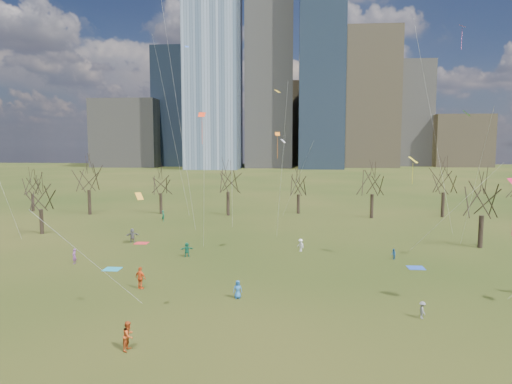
# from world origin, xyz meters

# --- Properties ---
(ground) EXTENTS (500.00, 500.00, 0.00)m
(ground) POSITION_xyz_m (0.00, 0.00, 0.00)
(ground) COLOR black
(ground) RESTS_ON ground
(downtown_skyline) EXTENTS (212.50, 78.00, 118.00)m
(downtown_skyline) POSITION_xyz_m (-2.43, 210.64, 39.01)
(downtown_skyline) COLOR slate
(downtown_skyline) RESTS_ON ground
(bare_tree_row) EXTENTS (113.04, 29.80, 9.50)m
(bare_tree_row) POSITION_xyz_m (-0.09, 37.22, 6.12)
(bare_tree_row) COLOR black
(bare_tree_row) RESTS_ON ground
(blanket_teal) EXTENTS (1.60, 1.50, 0.03)m
(blanket_teal) POSITION_xyz_m (-13.54, 5.52, 0.01)
(blanket_teal) COLOR teal
(blanket_teal) RESTS_ON ground
(blanket_navy) EXTENTS (1.60, 1.50, 0.03)m
(blanket_navy) POSITION_xyz_m (16.08, 8.33, 0.01)
(blanket_navy) COLOR #2345A4
(blanket_navy) RESTS_ON ground
(blanket_crimson) EXTENTS (1.60, 1.50, 0.03)m
(blanket_crimson) POSITION_xyz_m (-14.53, 17.18, 0.01)
(blanket_crimson) COLOR red
(blanket_crimson) RESTS_ON ground
(person_0) EXTENTS (0.77, 0.56, 1.44)m
(person_0) POSITION_xyz_m (-0.36, -1.89, 0.72)
(person_0) COLOR #296AB3
(person_0) RESTS_ON ground
(person_2) EXTENTS (0.77, 0.93, 1.76)m
(person_2) POSITION_xyz_m (-5.70, -11.43, 0.88)
(person_2) COLOR #C34C1B
(person_2) RESTS_ON ground
(person_3) EXTENTS (0.51, 0.82, 1.21)m
(person_3) POSITION_xyz_m (12.98, -5.04, 0.61)
(person_3) COLOR slate
(person_3) RESTS_ON ground
(person_4) EXTENTS (1.19, 0.89, 1.88)m
(person_4) POSITION_xyz_m (-8.78, -0.17, 0.94)
(person_4) COLOR #ED511A
(person_4) RESTS_ON ground
(person_5) EXTENTS (1.53, 0.96, 1.57)m
(person_5) POSITION_xyz_m (-7.42, 11.00, 0.79)
(person_5) COLOR #197455
(person_5) RESTS_ON ground
(person_7) EXTENTS (0.38, 0.57, 1.56)m
(person_7) POSITION_xyz_m (-18.19, 7.23, 0.78)
(person_7) COLOR #8B4A95
(person_7) RESTS_ON ground
(person_8) EXTENTS (0.48, 0.59, 1.13)m
(person_8) POSITION_xyz_m (14.60, 11.55, 0.56)
(person_8) COLOR #2661A6
(person_8) RESTS_ON ground
(person_9) EXTENTS (1.03, 1.05, 1.44)m
(person_9) POSITION_xyz_m (4.88, 14.44, 0.72)
(person_9) COLOR white
(person_9) RESTS_ON ground
(person_11) EXTENTS (1.67, 1.12, 1.73)m
(person_11) POSITION_xyz_m (-15.84, 17.69, 0.86)
(person_11) COLOR slate
(person_11) RESTS_ON ground
(person_13) EXTENTS (0.65, 0.75, 1.73)m
(person_13) POSITION_xyz_m (-16.37, 33.20, 0.87)
(person_13) COLOR #1A754C
(person_13) RESTS_ON ground
(kites_airborne) EXTENTS (57.73, 46.23, 31.94)m
(kites_airborne) POSITION_xyz_m (-0.23, 13.42, 12.79)
(kites_airborne) COLOR #FF3A15
(kites_airborne) RESTS_ON ground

